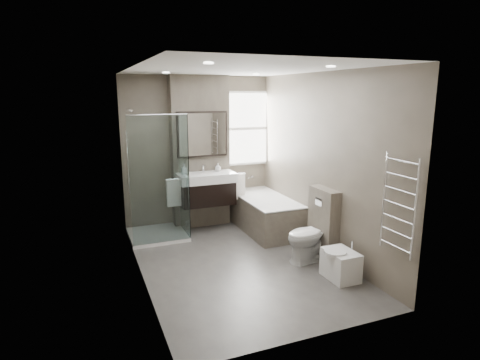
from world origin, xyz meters
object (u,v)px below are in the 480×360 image
vanity (207,188)px  toilet (311,235)px  bidet (340,264)px  bathtub (264,212)px

vanity → toilet: 2.03m
bidet → vanity: bearing=113.2°
vanity → toilet: vanity is taller
bathtub → vanity: bearing=160.6°
vanity → bidet: (1.01, -2.37, -0.55)m
vanity → toilet: (0.97, -1.74, -0.37)m
toilet → bathtub: bearing=172.4°
bathtub → toilet: size_ratio=2.14×
bathtub → bidet: size_ratio=3.33×
bathtub → bidet: (0.09, -2.05, -0.12)m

